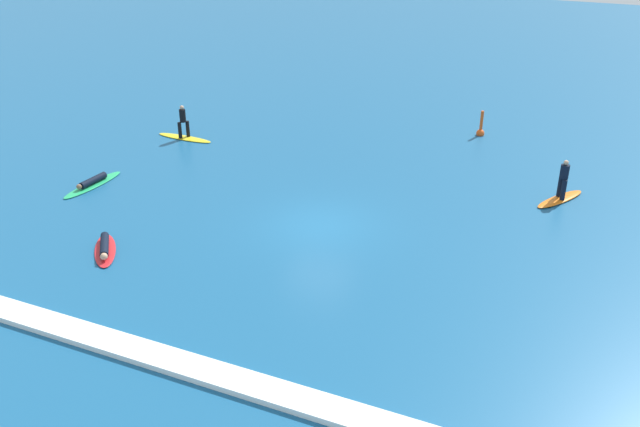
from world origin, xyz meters
TOP-DOWN VIEW (x-y plane):
  - ground_plane at (0.00, 0.00)m, footprint 120.00×120.00m
  - surfer_on_yellow_board at (-10.22, 6.08)m, footprint 3.17×0.73m
  - surfer_on_green_board at (-10.48, -0.52)m, footprint 0.87×3.33m
  - surfer_on_orange_board at (8.11, 6.06)m, footprint 1.91×2.73m
  - surfer_on_red_board at (-6.14, -4.95)m, footprint 2.15×2.42m
  - marker_buoy at (3.45, 12.66)m, footprint 0.42×0.42m
  - wave_crest at (0.00, -9.19)m, footprint 25.17×0.90m

SIDE VIEW (x-z plane):
  - ground_plane at x=0.00m, z-range 0.00..0.00m
  - wave_crest at x=0.00m, z-range 0.00..0.18m
  - surfer_on_green_board at x=-10.48m, z-range -0.06..0.30m
  - surfer_on_red_board at x=-6.14m, z-range -0.05..0.32m
  - marker_buoy at x=3.45m, z-range -0.44..0.96m
  - surfer_on_yellow_board at x=-10.22m, z-range -0.42..1.32m
  - surfer_on_orange_board at x=8.11m, z-range -0.42..1.34m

